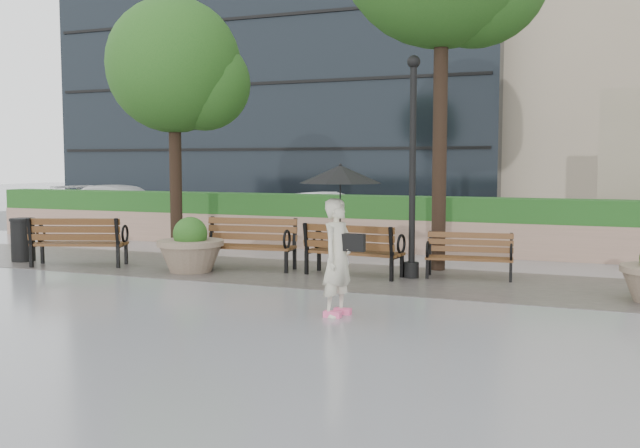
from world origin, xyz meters
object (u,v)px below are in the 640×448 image
at_px(bench_3, 469,266).
at_px(car_right, 329,214).
at_px(bench_0, 79,252).
at_px(trash_bin, 23,241).
at_px(lamppost, 412,181).
at_px(planter_left, 191,251).
at_px(bench_2, 353,261).
at_px(car_left, 123,207).
at_px(pedestrian, 339,225).
at_px(bench_1, 248,255).

xyz_separation_m(bench_3, car_right, (-5.29, 6.40, 0.38)).
bearing_deg(bench_0, trash_bin, -24.07).
distance_m(lamppost, car_right, 8.02).
bearing_deg(trash_bin, planter_left, 0.95).
distance_m(bench_3, lamppost, 1.89).
bearing_deg(bench_2, car_left, -26.72).
distance_m(bench_2, pedestrian, 3.62).
bearing_deg(planter_left, pedestrian, -32.82).
distance_m(bench_0, bench_3, 7.98).
bearing_deg(lamppost, bench_1, -176.10).
xyz_separation_m(trash_bin, pedestrian, (8.35, -2.59, 0.84)).
xyz_separation_m(bench_1, lamppost, (3.34, 0.23, 1.51)).
height_order(car_right, pedestrian, pedestrian).
height_order(bench_3, trash_bin, trash_bin).
xyz_separation_m(lamppost, car_left, (-11.38, 6.33, -1.11)).
relative_size(bench_3, car_right, 0.43).
relative_size(bench_1, pedestrian, 0.94).
bearing_deg(pedestrian, bench_0, 83.37).
relative_size(bench_2, car_left, 0.39).
height_order(bench_2, car_right, car_right).
xyz_separation_m(bench_1, bench_2, (2.26, -0.00, -0.01)).
distance_m(bench_1, bench_3, 4.39).
bearing_deg(pedestrian, bench_2, 29.37).
height_order(bench_3, pedestrian, pedestrian).
bearing_deg(car_left, pedestrian, -125.83).
bearing_deg(bench_1, bench_2, -6.36).
xyz_separation_m(bench_3, trash_bin, (-9.50, -1.28, 0.20)).
height_order(planter_left, trash_bin, planter_left).
bearing_deg(lamppost, bench_2, -167.85).
height_order(bench_0, lamppost, lamppost).
bearing_deg(bench_0, car_right, -127.74).
bearing_deg(planter_left, bench_1, 37.44).
height_order(bench_0, bench_2, bench_0).
xyz_separation_m(bench_1, planter_left, (-0.91, -0.70, 0.12)).
xyz_separation_m(car_right, pedestrian, (4.14, -10.27, 0.66)).
relative_size(bench_2, car_right, 0.50).
bearing_deg(bench_0, pedestrian, 140.31).
bearing_deg(trash_bin, bench_1, 8.49).
xyz_separation_m(bench_1, car_left, (-8.05, 6.56, 0.40)).
distance_m(planter_left, pedestrian, 4.98).
xyz_separation_m(bench_0, bench_3, (7.85, 1.41, -0.05)).
xyz_separation_m(car_left, car_right, (7.12, 0.36, -0.07)).
distance_m(bench_1, car_right, 6.99).
xyz_separation_m(lamppost, pedestrian, (-0.12, -3.58, -0.53)).
bearing_deg(car_left, trash_bin, -152.78).
bearing_deg(trash_bin, pedestrian, -17.23).
height_order(bench_1, car_left, car_left).
relative_size(car_left, pedestrian, 2.30).
relative_size(car_right, pedestrian, 1.82).
bearing_deg(bench_3, car_right, 122.59).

